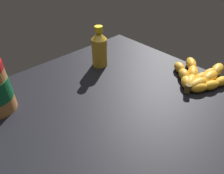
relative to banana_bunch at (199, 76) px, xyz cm
name	(u,v)px	position (x,y,z in cm)	size (l,w,h in cm)	color
ground_plane	(118,109)	(29.51, -10.18, -3.31)	(76.80, 75.79, 3.17)	black
banana_bunch	(199,76)	(0.00, 0.00, 0.00)	(23.32, 19.76, 3.74)	gold
honey_bottle	(99,48)	(18.05, -31.83, 5.31)	(5.84, 5.84, 15.52)	gold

